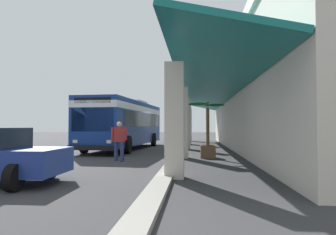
{
  "coord_description": "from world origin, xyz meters",
  "views": [
    {
      "loc": [
        21.82,
        4.05,
        1.5
      ],
      "look_at": [
        2.98,
        2.42,
        2.05
      ],
      "focal_mm": 33.14,
      "sensor_mm": 36.0,
      "label": 1
    }
  ],
  "objects": [
    {
      "name": "ground",
      "position": [
        0.0,
        8.0,
        0.0
      ],
      "size": [
        120.0,
        120.0,
        0.0
      ],
      "primitive_type": "plane",
      "color": "#38383A"
    },
    {
      "name": "curb_strip",
      "position": [
        1.22,
        3.19,
        0.06
      ],
      "size": [
        34.68,
        0.5,
        0.12
      ],
      "primitive_type": "cube",
      "color": "#9E998E",
      "rests_on": "ground"
    },
    {
      "name": "plaza_building",
      "position": [
        1.22,
        12.81,
        3.37
      ],
      "size": [
        29.2,
        16.34,
        6.73
      ],
      "color": "beige",
      "rests_on": "ground"
    },
    {
      "name": "transit_bus",
      "position": [
        1.19,
        -0.61,
        1.85
      ],
      "size": [
        11.38,
        3.45,
        3.34
      ],
      "color": "navy",
      "rests_on": "ground"
    },
    {
      "name": "pedestrian",
      "position": [
        8.59,
        0.78,
        0.96
      ],
      "size": [
        0.46,
        0.64,
        1.71
      ],
      "color": "navy",
      "rests_on": "ground"
    },
    {
      "name": "potted_palm",
      "position": [
        6.85,
        4.67,
        0.75
      ],
      "size": [
        1.7,
        1.76,
        2.69
      ],
      "color": "brown",
      "rests_on": "ground"
    }
  ]
}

